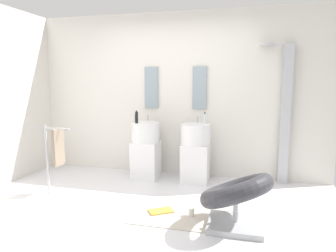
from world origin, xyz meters
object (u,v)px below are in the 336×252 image
coffee_mug (191,212)px  magazine_ochre (161,211)px  pedestal_sink_left (146,149)px  pedestal_sink_right (196,152)px  soap_bottle_clear (205,118)px  shower_column (285,112)px  towel_rack (57,149)px  lounge_chair (236,195)px  soap_bottle_black (137,117)px  soap_bottle_green (136,118)px

coffee_mug → magazine_ochre: bearing=176.2°
pedestal_sink_left → magazine_ochre: (0.58, -1.21, -0.45)m
pedestal_sink_right → soap_bottle_clear: (0.12, 0.09, 0.50)m
shower_column → towel_rack: size_ratio=2.16×
pedestal_sink_right → soap_bottle_clear: size_ratio=5.86×
lounge_chair → pedestal_sink_left: bearing=136.4°
lounge_chair → shower_column: bearing=69.2°
coffee_mug → soap_bottle_black: 1.77m
coffee_mug → soap_bottle_green: soap_bottle_green is taller
pedestal_sink_left → soap_bottle_green: size_ratio=7.24×
towel_rack → soap_bottle_green: bearing=51.8°
towel_rack → soap_bottle_clear: 2.14m
pedestal_sink_right → towel_rack: (-1.71, -0.98, 0.16)m
pedestal_sink_right → soap_bottle_clear: soap_bottle_clear is taller
pedestal_sink_left → shower_column: 2.16m
coffee_mug → soap_bottle_green: 1.87m
pedestal_sink_right → shower_column: shower_column is taller
soap_bottle_clear → soap_bottle_black: soap_bottle_black is taller
lounge_chair → soap_bottle_clear: soap_bottle_clear is taller
pedestal_sink_right → soap_bottle_green: soap_bottle_green is taller
pedestal_sink_right → soap_bottle_black: (-0.89, -0.13, 0.51)m
pedestal_sink_left → soap_bottle_clear: bearing=5.4°
pedestal_sink_left → coffee_mug: size_ratio=10.13×
coffee_mug → soap_bottle_green: bearing=132.0°
pedestal_sink_left → pedestal_sink_right: 0.79m
soap_bottle_green → soap_bottle_black: 0.14m
pedestal_sink_right → soap_bottle_green: 1.06m
shower_column → lounge_chair: bearing=-110.8°
pedestal_sink_right → shower_column: (1.26, 0.26, 0.62)m
pedestal_sink_left → shower_column: (2.05, 0.26, 0.62)m
shower_column → coffee_mug: 2.12m
lounge_chair → magazine_ochre: bearing=169.7°
pedestal_sink_left → pedestal_sink_right: (0.79, 0.00, 0.00)m
coffee_mug → soap_bottle_clear: 1.60m
magazine_ochre → soap_bottle_black: (-0.68, 1.08, 0.96)m
pedestal_sink_left → soap_bottle_black: soap_bottle_black is taller
shower_column → lounge_chair: size_ratio=1.93×
towel_rack → magazine_ochre: 1.64m
shower_column → lounge_chair: (-0.62, -1.62, -0.73)m
shower_column → towel_rack: shower_column is taller
pedestal_sink_left → soap_bottle_black: bearing=-126.6°
towel_rack → soap_bottle_green: size_ratio=6.97×
soap_bottle_black → magazine_ochre: bearing=-57.7°
magazine_ochre → soap_bottle_green: (-0.74, 1.20, 0.93)m
soap_bottle_black → coffee_mug: bearing=-46.5°
lounge_chair → coffee_mug: bearing=165.0°
magazine_ochre → towel_rack: bearing=137.7°
shower_column → magazine_ochre: bearing=-135.0°
shower_column → soap_bottle_green: (-2.21, -0.27, -0.13)m
magazine_ochre → soap_bottle_clear: bearing=42.3°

